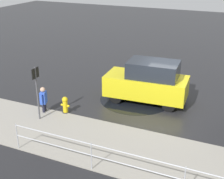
{
  "coord_description": "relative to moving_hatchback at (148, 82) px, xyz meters",
  "views": [
    {
      "loc": [
        -3.05,
        13.23,
        6.5
      ],
      "look_at": [
        2.35,
        1.15,
        0.9
      ],
      "focal_mm": 50.0,
      "sensor_mm": 36.0,
      "label": 1
    }
  ],
  "objects": [
    {
      "name": "fire_hydrant",
      "position": [
        2.97,
        2.73,
        -0.63
      ],
      "size": [
        0.42,
        0.31,
        0.8
      ],
      "color": "gold",
      "rests_on": "ground"
    },
    {
      "name": "kerb_strip",
      "position": [
        -1.05,
        4.35,
        -1.01
      ],
      "size": [
        24.0,
        3.2,
        0.04
      ],
      "primitive_type": "cube",
      "color": "gray",
      "rests_on": "ground"
    },
    {
      "name": "moving_hatchback",
      "position": [
        0.0,
        0.0,
        0.0
      ],
      "size": [
        4.0,
        1.94,
        2.06
      ],
      "color": "yellow",
      "rests_on": "ground"
    },
    {
      "name": "puddle_patch",
      "position": [
        0.59,
        0.0,
        -1.02
      ],
      "size": [
        3.57,
        3.57,
        0.01
      ],
      "primitive_type": "cylinder",
      "color": "black",
      "rests_on": "ground"
    },
    {
      "name": "sign_post",
      "position": [
        3.68,
        3.71,
        0.55
      ],
      "size": [
        0.07,
        0.44,
        2.4
      ],
      "color": "#4C4C51",
      "rests_on": "ground"
    },
    {
      "name": "pedestrian",
      "position": [
        3.91,
        3.03,
        -0.34
      ],
      "size": [
        0.34,
        0.55,
        1.22
      ],
      "color": "blue",
      "rests_on": "ground"
    },
    {
      "name": "ground_plane",
      "position": [
        -1.05,
        0.15,
        -1.03
      ],
      "size": [
        60.0,
        60.0,
        0.0
      ],
      "primitive_type": "plane",
      "color": "black"
    },
    {
      "name": "metal_railing",
      "position": [
        -1.53,
        5.9,
        -0.29
      ],
      "size": [
        9.13,
        0.04,
        1.05
      ],
      "color": "#B7BABF",
      "rests_on": "ground"
    }
  ]
}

